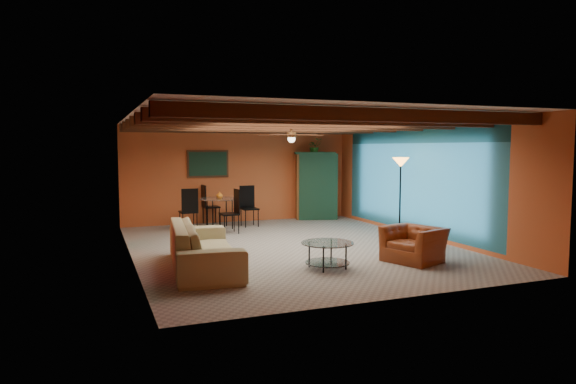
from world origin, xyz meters
name	(u,v)px	position (x,y,z in m)	size (l,w,h in m)	color
room	(290,135)	(0.00, 0.11, 2.36)	(6.52, 8.01, 2.71)	gray
sofa	(204,246)	(-2.14, -1.28, 0.40)	(2.71, 1.06, 0.79)	#988C62
armchair	(414,244)	(1.58, -2.13, 0.32)	(0.99, 0.87, 0.65)	maroon
coffee_table	(327,255)	(-0.13, -2.03, 0.23)	(0.92, 0.92, 0.47)	white
dining_table	(220,208)	(-0.83, 2.97, 0.55)	(2.10, 2.10, 1.09)	silver
armoire	(314,187)	(2.20, 3.70, 0.95)	(1.09, 0.53, 1.91)	brown
floor_lamp	(400,198)	(2.65, -0.06, 0.94)	(0.38, 0.38, 1.88)	black
ceiling_fan	(291,135)	(0.00, 0.00, 2.36)	(1.50, 1.50, 0.44)	#472614
painting	(208,164)	(-0.90, 3.96, 1.65)	(1.05, 0.03, 0.65)	black
potted_plant	(315,146)	(2.20, 3.70, 2.14)	(0.41, 0.36, 0.46)	#26661E
vase	(219,183)	(-0.83, 2.97, 1.18)	(0.17, 0.17, 0.18)	orange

